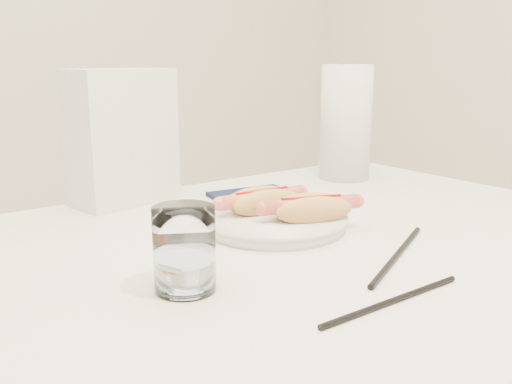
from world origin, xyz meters
TOP-DOWN VIEW (x-y plane):
  - table at (0.00, 0.00)m, footprint 1.20×0.80m
  - plate at (0.05, 0.05)m, footprint 0.27×0.27m
  - hotdog_left at (0.05, 0.08)m, footprint 0.15×0.07m
  - hotdog_right at (0.08, 0.00)m, footprint 0.15×0.10m
  - water_glass at (-0.18, -0.07)m, footprint 0.07×0.07m
  - chopstick_near at (-0.02, -0.24)m, footprint 0.22×0.01m
  - chopstick_far at (0.10, -0.15)m, footprint 0.23×0.11m
  - napkin_box at (-0.07, 0.35)m, footprint 0.20×0.13m
  - navy_napkin at (0.14, 0.21)m, footprint 0.17×0.17m
  - paper_towel_roll at (0.41, 0.26)m, footprint 0.14×0.14m

SIDE VIEW (x-z plane):
  - table at x=0.00m, z-range 0.32..1.07m
  - chopstick_near at x=-0.02m, z-range 0.75..0.76m
  - chopstick_far at x=0.10m, z-range 0.75..0.76m
  - navy_napkin at x=0.14m, z-range 0.75..0.76m
  - plate at x=0.05m, z-range 0.75..0.77m
  - hotdog_left at x=0.05m, z-range 0.77..0.81m
  - hotdog_right at x=0.08m, z-range 0.77..0.81m
  - water_glass at x=-0.18m, z-range 0.75..0.85m
  - napkin_box at x=-0.07m, z-range 0.75..0.99m
  - paper_towel_roll at x=0.41m, z-range 0.75..1.00m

